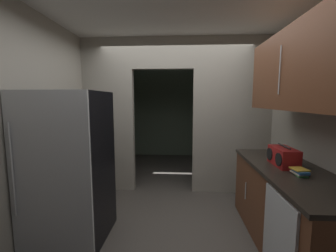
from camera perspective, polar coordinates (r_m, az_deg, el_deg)
name	(u,v)px	position (r m, az deg, el deg)	size (l,w,h in m)	color
ground	(172,233)	(2.93, 1.13, -26.39)	(20.00, 20.00, 0.00)	#47423D
kitchen_overhead_slab	(174,13)	(3.04, 1.60, 27.50)	(3.61, 6.58, 0.06)	silver
kitchen_partition	(180,111)	(3.75, 3.12, 3.88)	(3.21, 0.12, 2.65)	#9E998C
adjoining_room_shell	(177,111)	(5.52, 2.43, 3.86)	(3.21, 2.60, 2.65)	slate
refrigerator	(69,167)	(2.76, -24.56, -9.69)	(0.83, 0.78, 1.70)	black
lower_cabinet_run	(289,209)	(2.81, 29.19, -18.53)	(0.69, 1.86, 0.88)	brown
dishwasher	(278,242)	(2.28, 26.95, -25.55)	(0.02, 0.56, 0.82)	#B7BABC
upper_cabinet_counterside	(299,70)	(2.57, 31.09, 12.51)	(0.36, 1.68, 0.80)	brown
boombox	(283,157)	(2.73, 28.01, -7.14)	(0.21, 0.39, 0.23)	maroon
book_stack	(300,172)	(2.48, 31.39, -10.27)	(0.15, 0.17, 0.07)	#388C47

